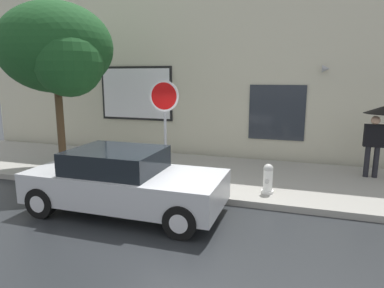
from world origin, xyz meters
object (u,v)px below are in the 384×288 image
(parked_car, at_px, (124,181))
(stop_sign, at_px, (165,112))
(street_tree, at_px, (57,51))
(fire_hydrant, at_px, (268,179))
(pedestrian_with_umbrella, at_px, (382,119))

(parked_car, distance_m, stop_sign, 2.10)
(parked_car, height_order, street_tree, street_tree)
(parked_car, height_order, fire_hydrant, parked_car)
(pedestrian_with_umbrella, relative_size, stop_sign, 0.75)
(fire_hydrant, distance_m, pedestrian_with_umbrella, 3.70)
(street_tree, distance_m, stop_sign, 3.78)
(pedestrian_with_umbrella, bearing_deg, stop_sign, -156.20)
(street_tree, relative_size, stop_sign, 1.82)
(pedestrian_with_umbrella, bearing_deg, street_tree, -167.88)
(parked_car, bearing_deg, street_tree, 146.55)
(parked_car, relative_size, stop_sign, 1.58)
(parked_car, distance_m, fire_hydrant, 3.35)
(street_tree, bearing_deg, stop_sign, -7.67)
(stop_sign, bearing_deg, fire_hydrant, 3.24)
(fire_hydrant, bearing_deg, pedestrian_with_umbrella, 38.78)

